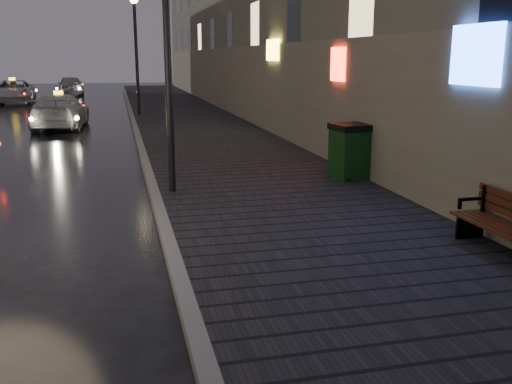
# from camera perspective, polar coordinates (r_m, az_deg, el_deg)

# --- Properties ---
(ground) EXTENTS (120.00, 120.00, 0.00)m
(ground) POSITION_cam_1_polar(r_m,az_deg,el_deg) (5.96, -21.05, -15.35)
(ground) COLOR black
(ground) RESTS_ON ground
(sidewalk) EXTENTS (4.60, 58.00, 0.15)m
(sidewalk) POSITION_cam_1_polar(r_m,az_deg,el_deg) (26.51, -7.04, 7.43)
(sidewalk) COLOR black
(sidewalk) RESTS_ON ground
(curb) EXTENTS (0.20, 58.00, 0.15)m
(curb) POSITION_cam_1_polar(r_m,az_deg,el_deg) (26.35, -12.26, 7.19)
(curb) COLOR slate
(curb) RESTS_ON ground
(lamp_near) EXTENTS (0.36, 0.36, 5.28)m
(lamp_near) POSITION_cam_1_polar(r_m,az_deg,el_deg) (11.27, -8.95, 16.86)
(lamp_near) COLOR black
(lamp_near) RESTS_ON sidewalk
(lamp_far) EXTENTS (0.36, 0.36, 5.28)m
(lamp_far) POSITION_cam_1_polar(r_m,az_deg,el_deg) (27.23, -11.93, 14.60)
(lamp_far) COLOR black
(lamp_far) RESTS_ON sidewalk
(bench) EXTENTS (0.56, 1.59, 0.81)m
(bench) POSITION_cam_1_polar(r_m,az_deg,el_deg) (8.48, 23.58, -2.93)
(bench) COLOR black
(bench) RESTS_ON sidewalk
(trash_bin) EXTENTS (0.89, 0.89, 1.21)m
(trash_bin) POSITION_cam_1_polar(r_m,az_deg,el_deg) (12.70, 9.47, 4.08)
(trash_bin) COLOR black
(trash_bin) RESTS_ON sidewalk
(taxi_mid) EXTENTS (2.16, 4.70, 1.33)m
(taxi_mid) POSITION_cam_1_polar(r_m,az_deg,el_deg) (24.10, -19.03, 7.63)
(taxi_mid) COLOR silver
(taxi_mid) RESTS_ON ground
(taxi_far) EXTENTS (2.57, 5.15, 1.40)m
(taxi_far) POSITION_cam_1_polar(r_m,az_deg,el_deg) (38.55, -23.12, 9.23)
(taxi_far) COLOR #BDBCC3
(taxi_far) RESTS_ON ground
(car_far) EXTENTS (2.18, 4.36, 1.43)m
(car_far) POSITION_cam_1_polar(r_m,az_deg,el_deg) (44.68, -18.06, 10.08)
(car_far) COLOR #9D9DA5
(car_far) RESTS_ON ground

